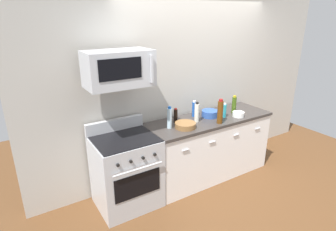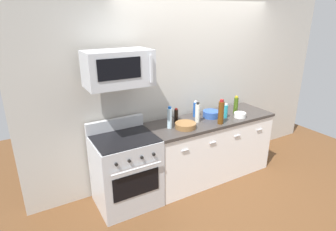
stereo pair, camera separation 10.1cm
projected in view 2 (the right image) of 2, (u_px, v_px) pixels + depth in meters
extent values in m
plane|color=brown|center=(208.00, 174.00, 4.26)|extent=(5.99, 5.99, 0.00)
cube|color=#B7B2A8|center=(195.00, 83.00, 4.13)|extent=(4.99, 0.10, 2.70)
cube|color=white|center=(209.00, 148.00, 4.11)|extent=(1.87, 0.62, 0.88)
cube|color=#383330|center=(211.00, 120.00, 3.96)|extent=(1.90, 0.65, 0.04)
cube|color=black|center=(220.00, 180.00, 4.02)|extent=(1.87, 0.02, 0.10)
cylinder|color=silver|center=(185.00, 150.00, 3.45)|extent=(0.10, 0.02, 0.02)
cylinder|color=silver|center=(213.00, 143.00, 3.65)|extent=(0.10, 0.02, 0.02)
cylinder|color=silver|center=(237.00, 136.00, 3.86)|extent=(0.10, 0.02, 0.02)
cylinder|color=silver|center=(260.00, 130.00, 4.06)|extent=(0.10, 0.02, 0.02)
cube|color=#B7BABF|center=(126.00, 172.00, 3.48)|extent=(0.76, 0.64, 0.91)
cube|color=black|center=(137.00, 185.00, 3.22)|extent=(0.58, 0.01, 0.30)
cylinder|color=#B7BABF|center=(137.00, 169.00, 3.12)|extent=(0.61, 0.02, 0.02)
cube|color=#B7BABF|center=(115.00, 125.00, 3.53)|extent=(0.76, 0.06, 0.16)
cube|color=black|center=(124.00, 138.00, 3.32)|extent=(0.73, 0.61, 0.01)
cylinder|color=black|center=(116.00, 164.00, 2.99)|extent=(0.04, 0.02, 0.04)
cylinder|color=black|center=(129.00, 161.00, 3.06)|extent=(0.04, 0.02, 0.04)
cylinder|color=black|center=(142.00, 157.00, 3.13)|extent=(0.04, 0.02, 0.04)
cylinder|color=black|center=(154.00, 154.00, 3.20)|extent=(0.04, 0.02, 0.04)
cube|color=#B7BABF|center=(118.00, 68.00, 3.08)|extent=(0.74, 0.40, 0.40)
cube|color=black|center=(120.00, 69.00, 2.87)|extent=(0.48, 0.01, 0.22)
cube|color=#B7BABF|center=(151.00, 69.00, 3.04)|extent=(0.02, 0.04, 0.30)
cylinder|color=#1E4CA5|center=(195.00, 110.00, 3.98)|extent=(0.06, 0.06, 0.21)
cylinder|color=silver|center=(196.00, 102.00, 3.94)|extent=(0.04, 0.04, 0.02)
cylinder|color=silver|center=(170.00, 118.00, 3.57)|extent=(0.06, 0.06, 0.27)
cylinder|color=blue|center=(170.00, 108.00, 3.51)|extent=(0.04, 0.04, 0.03)
cylinder|color=black|center=(176.00, 116.00, 3.76)|extent=(0.05, 0.05, 0.19)
cylinder|color=maroon|center=(176.00, 109.00, 3.72)|extent=(0.03, 0.03, 0.02)
cylinder|color=#59330F|center=(221.00, 113.00, 3.71)|extent=(0.08, 0.08, 0.31)
cylinder|color=maroon|center=(222.00, 101.00, 3.65)|extent=(0.05, 0.05, 0.03)
cylinder|color=silver|center=(197.00, 113.00, 3.77)|extent=(0.06, 0.06, 0.26)
cylinder|color=black|center=(198.00, 103.00, 3.72)|extent=(0.04, 0.04, 0.03)
cylinder|color=teal|center=(226.00, 111.00, 3.94)|extent=(0.06, 0.06, 0.19)
cylinder|color=white|center=(226.00, 104.00, 3.91)|extent=(0.04, 0.04, 0.02)
cylinder|color=#385114|center=(236.00, 106.00, 4.11)|extent=(0.06, 0.06, 0.24)
cylinder|color=#B29919|center=(237.00, 97.00, 4.06)|extent=(0.04, 0.04, 0.02)
cylinder|color=#2D519E|center=(211.00, 114.00, 3.98)|extent=(0.24, 0.24, 0.09)
torus|color=#2D519E|center=(211.00, 111.00, 3.97)|extent=(0.24, 0.24, 0.01)
cylinder|color=#2D519E|center=(211.00, 117.00, 3.99)|extent=(0.13, 0.13, 0.01)
cylinder|color=white|center=(240.00, 115.00, 3.98)|extent=(0.17, 0.17, 0.07)
torus|color=white|center=(240.00, 113.00, 3.97)|extent=(0.17, 0.17, 0.01)
cylinder|color=white|center=(240.00, 117.00, 3.99)|extent=(0.09, 0.09, 0.01)
cylinder|color=brown|center=(186.00, 125.00, 3.60)|extent=(0.28, 0.28, 0.07)
torus|color=brown|center=(186.00, 123.00, 3.59)|extent=(0.28, 0.28, 0.01)
cylinder|color=brown|center=(185.00, 128.00, 3.61)|extent=(0.15, 0.15, 0.01)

